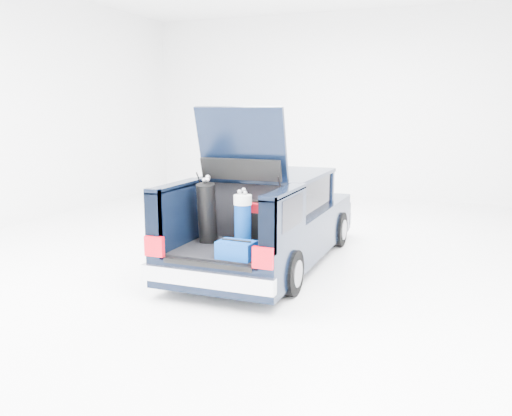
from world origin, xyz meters
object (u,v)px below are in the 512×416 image
at_px(red_suitcase, 258,223).
at_px(blue_duffel, 236,250).
at_px(car, 270,220).
at_px(black_golf_bag, 207,213).
at_px(blue_golf_bag, 243,221).

relative_size(red_suitcase, blue_duffel, 1.26).
height_order(red_suitcase, blue_duffel, red_suitcase).
bearing_deg(red_suitcase, car, 113.52).
bearing_deg(car, black_golf_bag, -105.92).
relative_size(car, black_golf_bag, 4.93).
relative_size(black_golf_bag, blue_golf_bag, 1.16).
distance_m(black_golf_bag, blue_golf_bag, 0.57).
xyz_separation_m(black_golf_bag, blue_duffel, (0.69, -0.58, -0.31)).
bearing_deg(car, red_suitcase, -77.71).
relative_size(car, blue_golf_bag, 5.74).
distance_m(car, black_golf_bag, 1.52).
distance_m(red_suitcase, blue_golf_bag, 0.32).
xyz_separation_m(red_suitcase, blue_duffel, (0.03, -0.81, -0.17)).
distance_m(black_golf_bag, blue_duffel, 0.96).
bearing_deg(car, blue_golf_bag, -84.09).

